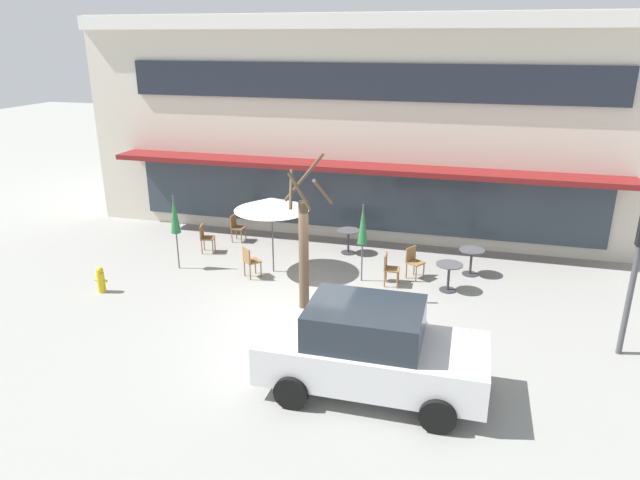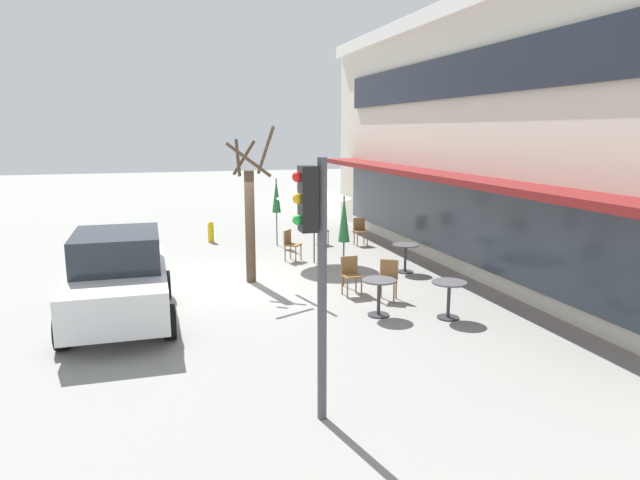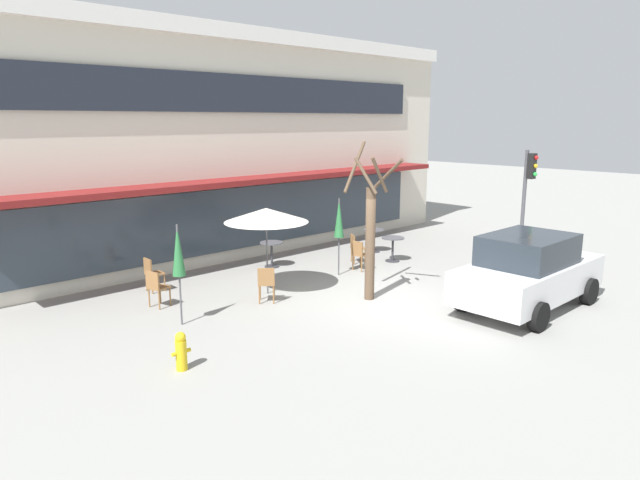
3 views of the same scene
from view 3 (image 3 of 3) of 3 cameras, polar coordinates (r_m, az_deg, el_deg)
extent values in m
plane|color=gray|center=(14.00, 7.07, -6.20)|extent=(80.00, 80.00, 0.00)
cube|color=beige|center=(21.12, -14.32, 9.44)|extent=(19.09, 8.00, 7.08)
cube|color=silver|center=(17.79, -7.99, 19.90)|extent=(19.09, 0.24, 0.44)
cube|color=maroon|center=(17.37, -6.75, 5.97)|extent=(16.23, 1.10, 0.16)
cube|color=#1E232D|center=(17.69, -7.94, 14.31)|extent=(15.28, 0.10, 1.10)
cube|color=#2D3842|center=(17.92, -7.59, 2.26)|extent=(15.28, 0.10, 1.90)
cylinder|color=#333338|center=(19.16, 5.35, -1.13)|extent=(0.44, 0.44, 0.03)
cylinder|color=#333338|center=(19.08, 5.37, -0.06)|extent=(0.07, 0.07, 0.70)
cylinder|color=#4C4C51|center=(19.01, 5.39, 1.01)|extent=(0.70, 0.70, 0.03)
cylinder|color=#333338|center=(17.20, -4.83, -2.64)|extent=(0.44, 0.44, 0.03)
cylinder|color=#333338|center=(17.11, -4.85, -1.46)|extent=(0.07, 0.07, 0.70)
cylinder|color=#4C4C51|center=(17.03, -4.87, -0.26)|extent=(0.70, 0.70, 0.03)
cylinder|color=#333338|center=(17.95, 7.25, -2.07)|extent=(0.44, 0.44, 0.03)
cylinder|color=#333338|center=(17.87, 7.28, -0.94)|extent=(0.07, 0.07, 0.70)
cylinder|color=#4C4C51|center=(17.79, 7.31, 0.21)|extent=(0.70, 0.70, 0.03)
cylinder|color=#4C4C51|center=(16.03, 1.90, 0.30)|extent=(0.04, 0.04, 2.20)
cone|color=#286B38|center=(15.93, 1.91, 2.24)|extent=(0.28, 0.28, 1.10)
cylinder|color=#4C4C51|center=(14.35, -5.33, -1.14)|extent=(0.04, 0.04, 2.20)
cone|color=silver|center=(14.17, -5.40, 2.50)|extent=(2.10, 2.10, 0.35)
cylinder|color=#4C4C51|center=(12.47, -13.89, -3.46)|extent=(0.04, 0.04, 2.20)
cone|color=#286B38|center=(12.34, -14.01, -1.00)|extent=(0.28, 0.28, 1.10)
cylinder|color=olive|center=(15.52, -15.83, -3.88)|extent=(0.04, 0.04, 0.45)
cylinder|color=olive|center=(15.22, -15.27, -4.16)|extent=(0.04, 0.04, 0.45)
cylinder|color=olive|center=(15.38, -16.97, -4.09)|extent=(0.04, 0.04, 0.45)
cylinder|color=olive|center=(15.08, -16.43, -4.37)|extent=(0.04, 0.04, 0.45)
cube|color=olive|center=(15.24, -16.18, -3.24)|extent=(0.41, 0.41, 0.04)
cube|color=olive|center=(15.11, -16.85, -2.54)|extent=(0.05, 0.40, 0.40)
cylinder|color=olive|center=(14.10, -6.01, -5.08)|extent=(0.04, 0.04, 0.45)
cylinder|color=olive|center=(14.08, -4.62, -5.07)|extent=(0.04, 0.04, 0.45)
cylinder|color=olive|center=(13.78, -6.09, -5.49)|extent=(0.04, 0.04, 0.45)
cylinder|color=olive|center=(13.76, -4.67, -5.48)|extent=(0.04, 0.04, 0.45)
cube|color=olive|center=(13.86, -5.37, -4.31)|extent=(0.56, 0.56, 0.04)
cube|color=olive|center=(13.62, -5.42, -3.63)|extent=(0.33, 0.29, 0.40)
cylinder|color=olive|center=(17.00, 4.07, -2.07)|extent=(0.04, 0.04, 0.45)
cylinder|color=olive|center=(16.79, 4.95, -2.27)|extent=(0.04, 0.04, 0.45)
cylinder|color=olive|center=(16.75, 3.31, -2.28)|extent=(0.04, 0.04, 0.45)
cylinder|color=olive|center=(16.53, 4.19, -2.48)|extent=(0.04, 0.04, 0.45)
cube|color=olive|center=(16.71, 4.14, -1.46)|extent=(0.41, 0.41, 0.04)
cube|color=olive|center=(16.53, 3.75, -0.82)|extent=(0.05, 0.40, 0.40)
cylinder|color=olive|center=(14.28, -15.69, -5.25)|extent=(0.04, 0.04, 0.45)
cylinder|color=olive|center=(14.04, -14.75, -5.50)|extent=(0.04, 0.04, 0.45)
cylinder|color=olive|center=(14.07, -16.72, -5.58)|extent=(0.04, 0.04, 0.45)
cylinder|color=olive|center=(13.82, -15.78, -5.83)|extent=(0.04, 0.04, 0.45)
cube|color=olive|center=(13.98, -15.79, -4.58)|extent=(0.49, 0.49, 0.04)
cube|color=olive|center=(13.81, -16.40, -3.87)|extent=(0.14, 0.40, 0.40)
cylinder|color=olive|center=(17.79, 4.22, -1.44)|extent=(0.04, 0.04, 0.45)
cylinder|color=olive|center=(17.47, 4.52, -1.69)|extent=(0.04, 0.04, 0.45)
cylinder|color=olive|center=(17.71, 3.16, -1.49)|extent=(0.04, 0.04, 0.45)
cylinder|color=olive|center=(17.39, 3.44, -1.75)|extent=(0.04, 0.04, 0.45)
cube|color=olive|center=(17.53, 3.85, -0.81)|extent=(0.55, 0.55, 0.04)
cube|color=olive|center=(17.44, 3.29, -0.13)|extent=(0.25, 0.36, 0.40)
cube|color=silver|center=(14.21, 20.14, -3.64)|extent=(4.21, 1.82, 0.76)
cube|color=#232B33|center=(13.91, 20.08, -0.90)|extent=(2.11, 1.61, 0.68)
cylinder|color=black|center=(15.82, 19.25, -3.45)|extent=(0.64, 0.22, 0.64)
cylinder|color=black|center=(15.13, 25.31, -4.64)|extent=(0.64, 0.22, 0.64)
cylinder|color=black|center=(13.63, 14.16, -5.58)|extent=(0.64, 0.22, 0.64)
cylinder|color=black|center=(12.82, 21.01, -7.15)|extent=(0.64, 0.22, 0.64)
cylinder|color=brown|center=(13.85, 5.04, -0.43)|extent=(0.24, 0.24, 2.76)
cylinder|color=brown|center=(13.91, 6.77, 6.53)|extent=(0.24, 1.05, 0.83)
cylinder|color=brown|center=(13.79, 3.49, 7.33)|extent=(0.96, 0.31, 1.19)
cylinder|color=brown|center=(13.34, 4.60, 6.42)|extent=(0.23, 0.62, 0.84)
cylinder|color=brown|center=(13.41, 5.97, 6.49)|extent=(0.58, 0.09, 0.87)
cylinder|color=#47474C|center=(19.47, 19.68, 3.48)|extent=(0.12, 0.12, 3.40)
cube|color=black|center=(19.27, 20.41, 6.94)|extent=(0.26, 0.20, 0.80)
sphere|color=red|center=(19.19, 20.82, 7.70)|extent=(0.13, 0.13, 0.13)
sphere|color=gold|center=(19.21, 20.76, 6.93)|extent=(0.13, 0.13, 0.13)
sphere|color=green|center=(19.23, 20.71, 6.16)|extent=(0.13, 0.13, 0.13)
cylinder|color=gold|center=(10.53, -13.70, -11.13)|extent=(0.20, 0.20, 0.55)
sphere|color=gold|center=(10.40, -13.80, -9.43)|extent=(0.19, 0.19, 0.19)
cylinder|color=gold|center=(10.45, -14.35, -11.02)|extent=(0.10, 0.07, 0.07)
cylinder|color=gold|center=(10.56, -13.10, -10.69)|extent=(0.10, 0.07, 0.07)
camera|label=1|loc=(14.39, 61.91, 13.88)|focal=32.00mm
camera|label=2|loc=(24.78, 31.27, 8.82)|focal=32.00mm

